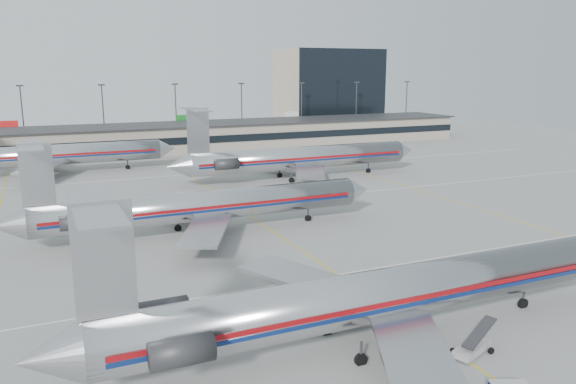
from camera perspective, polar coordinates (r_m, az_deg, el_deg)
ground at (r=45.14m, az=11.41°, el=-12.34°), size 260.00×260.00×0.00m
apron_markings at (r=52.90m, az=5.07°, el=-8.37°), size 160.00×0.15×0.02m
terminal at (r=134.20m, az=-13.61°, el=5.33°), size 162.00×17.00×6.25m
light_mast_row at (r=147.46m, az=-14.76°, el=7.98°), size 163.60×0.40×15.28m
distant_building at (r=182.90m, az=4.08°, el=10.34°), size 30.00×20.00×25.00m
jet_foreground at (r=39.43m, az=8.21°, el=-10.47°), size 45.54×26.82×11.92m
jet_second_row at (r=65.26m, az=-9.14°, el=-1.40°), size 44.17×26.01×11.56m
jet_third_row at (r=97.53m, az=0.88°, el=3.51°), size 47.04×28.94×12.86m
jet_back_row at (r=110.63m, az=-23.32°, el=3.48°), size 45.26×27.84×12.38m
belt_loader at (r=40.80m, az=18.29°, el=-14.67°), size 4.04×2.31×2.07m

